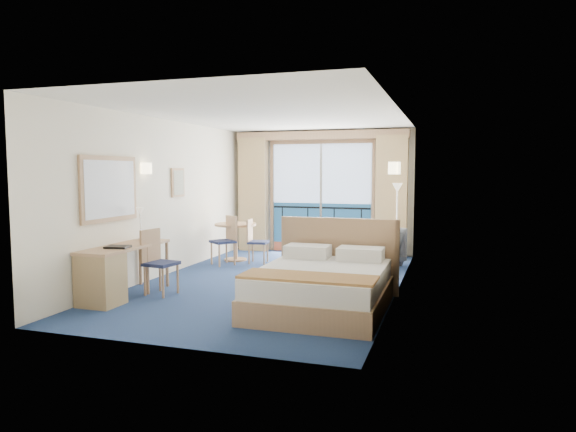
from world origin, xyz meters
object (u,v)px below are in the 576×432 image
Objects in this scene: nightstand at (383,274)px; armchair at (376,246)px; desk at (106,274)px; desk_chair at (157,258)px; round_table at (235,232)px; table_chair_b at (227,237)px; table_chair_a at (255,238)px; bed at (323,285)px; floor_lamp at (397,202)px.

nightstand is 0.62× the size of armchair.
nightstand is 4.00m from desk.
desk_chair reaches higher than round_table.
nightstand is at bearing 15.41° from table_chair_b.
desk_chair reaches higher than table_chair_a.
armchair is 0.88× the size of table_chair_b.
bed is at bearing 31.87° from armchair.
table_chair_a reaches higher than desk.
table_chair_b is (-0.46, -0.31, 0.04)m from table_chair_a.
nightstand is at bearing 64.77° from bed.
desk is 1.89× the size of round_table.
floor_lamp reaches higher than nightstand.
bed is 1.33× the size of desk.
nightstand is 3.14m from table_chair_a.
floor_lamp is 1.88× the size of round_table.
armchair is at bearing 100.56° from nightstand.
bed reaches higher than table_chair_b.
desk is 0.78m from desk_chair.
bed is at bearing -7.99° from table_chair_b.
table_chair_a reaches higher than armchair.
desk is at bearing -94.87° from round_table.
nightstand is 2.11m from armchair.
bed is 2.54m from desk_chair.
table_chair_a is (0.43, 2.83, -0.05)m from desk_chair.
floor_lamp reaches higher than armchair.
table_chair_b is at bearing -38.28° from armchair.
floor_lamp is at bearing -31.17° from desk_chair.
floor_lamp is at bearing 13.36° from round_table.
round_table reaches higher than desk.
nightstand is at bearing 28.78° from desk.
table_chair_b is (0.34, 3.20, 0.12)m from desk.
desk_chair is at bearing -3.99° from armchair.
desk_chair reaches higher than desk.
table_chair_a is at bearing 77.23° from desk.
floor_lamp reaches higher than table_chair_a.
floor_lamp reaches higher than desk_chair.
desk_chair reaches higher than table_chair_b.
round_table is 0.48m from table_chair_b.
desk is 1.83× the size of table_chair_a.
armchair is (0.23, 3.37, 0.06)m from bed.
floor_lamp is (-0.05, 2.49, 0.93)m from nightstand.
round_table is at bearing 85.13° from desk.
table_chair_b is at bearing 8.94° from desk_chair.
floor_lamp reaches higher than bed.
floor_lamp reaches higher than table_chair_b.
table_chair_b is at bearing 116.89° from table_chair_a.
desk is (-3.45, -4.42, -0.78)m from floor_lamp.
desk_chair is 2.86m from table_chair_a.
bed is 1.44m from nightstand.
table_chair_a is at bearing -161.08° from floor_lamp.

